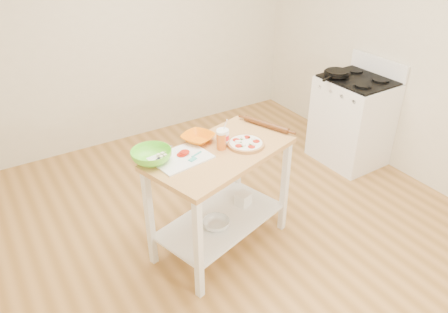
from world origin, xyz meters
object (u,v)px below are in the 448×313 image
pizza (246,143)px  orange_bowl (198,138)px  cutting_board (180,158)px  knife (161,157)px  gas_stove (352,120)px  skillet (337,73)px  rolling_pin (266,125)px  beer_pint (221,140)px  green_bowl (151,156)px  prep_island (221,180)px  shelf_bin (243,199)px  spatula (195,157)px  yogurt_tub (223,137)px  shelf_glass_bowl (216,224)px

pizza → orange_bowl: size_ratio=1.20×
cutting_board → knife: bearing=141.1°
gas_stove → orange_bowl: size_ratio=4.71×
skillet → rolling_pin: size_ratio=1.00×
beer_pint → pizza: bearing=-16.7°
gas_stove → rolling_pin: size_ratio=2.72×
green_bowl → beer_pint: beer_pint is taller
prep_island → shelf_bin: bearing=15.0°
spatula → green_bowl: (-0.28, 0.12, 0.03)m
yogurt_tub → prep_island: bearing=-130.4°
spatula → knife: bearing=128.7°
shelf_glass_bowl → pizza: bearing=7.4°
orange_bowl → knife: bearing=-166.1°
orange_bowl → shelf_bin: bearing=-23.9°
knife → shelf_bin: (0.68, -0.06, -0.60)m
knife → shelf_bin: knife is taller
knife → shelf_glass_bowl: bearing=-66.6°
gas_stove → yogurt_tub: gas_stove is taller
pizza → spatula: pizza is taller
prep_island → orange_bowl: bearing=106.9°
rolling_pin → cutting_board: bearing=-175.1°
rolling_pin → shelf_bin: 0.66m
skillet → shelf_bin: bearing=-178.3°
prep_island → pizza: 0.34m
cutting_board → shelf_glass_bowl: 0.66m
pizza → shelf_glass_bowl: 0.69m
beer_pint → shelf_bin: beer_pint is taller
pizza → spatula: (-0.42, 0.03, -0.00)m
prep_island → knife: (-0.42, 0.13, 0.27)m
green_bowl → shelf_bin: green_bowl is taller
green_bowl → beer_pint: 0.53m
cutting_board → orange_bowl: size_ratio=1.86×
skillet → shelf_glass_bowl: 2.09m
cutting_board → shelf_glass_bowl: bearing=-38.5°
knife → beer_pint: size_ratio=1.52×
spatula → gas_stove: bearing=-8.1°
skillet → gas_stove: bearing=-65.9°
pizza → beer_pint: (-0.18, 0.05, 0.06)m
skillet → prep_island: bearing=-179.0°
cutting_board → shelf_glass_bowl: (0.22, -0.13, -0.61)m
cutting_board → knife: 0.14m
green_bowl → yogurt_tub: (0.57, -0.04, 0.01)m
orange_bowl → rolling_pin: 0.59m
pizza → yogurt_tub: yogurt_tub is taller
gas_stove → cutting_board: size_ratio=2.53×
spatula → green_bowl: green_bowl is taller
yogurt_tub → spatula: bearing=-163.8°
prep_island → green_bowl: 0.59m
prep_island → yogurt_tub: 0.33m
prep_island → beer_pint: beer_pint is taller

